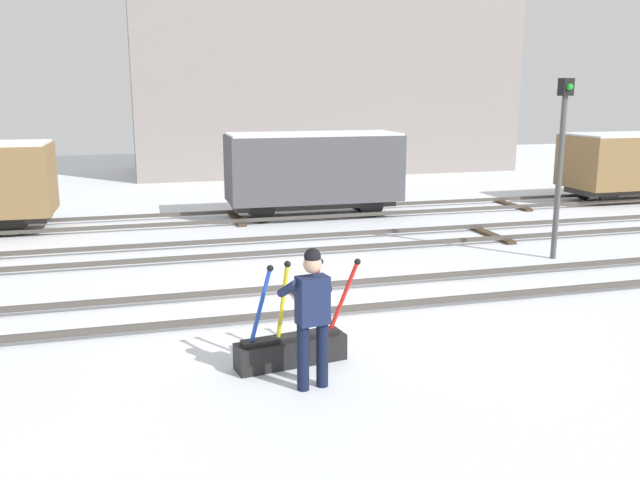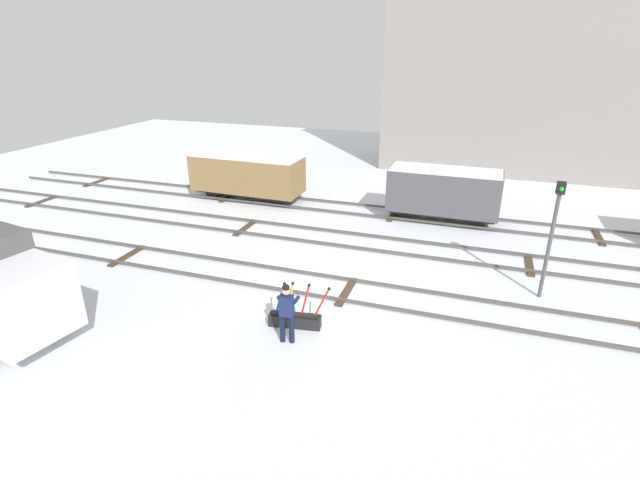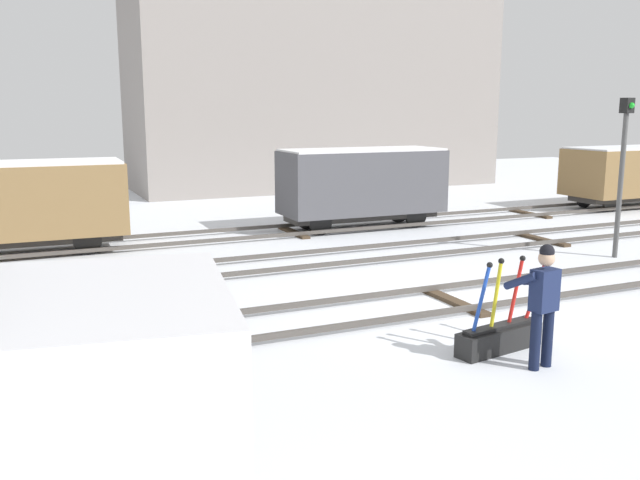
{
  "view_description": "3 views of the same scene",
  "coord_description": "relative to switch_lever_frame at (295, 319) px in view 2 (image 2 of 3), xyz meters",
  "views": [
    {
      "loc": [
        -2.81,
        -10.79,
        3.62
      ],
      "look_at": [
        0.57,
        1.31,
        0.84
      ],
      "focal_mm": 38.13,
      "sensor_mm": 36.0,
      "label": 1
    },
    {
      "loc": [
        3.66,
        -13.41,
        7.69
      ],
      "look_at": [
        -1.37,
        1.27,
        1.21
      ],
      "focal_mm": 26.73,
      "sensor_mm": 36.0,
      "label": 2
    },
    {
      "loc": [
        -7.4,
        -10.32,
        3.61
      ],
      "look_at": [
        -1.42,
        2.99,
        0.81
      ],
      "focal_mm": 38.5,
      "sensor_mm": 36.0,
      "label": 3
    }
  ],
  "objects": [
    {
      "name": "track_siding_near",
      "position": [
        0.87,
        6.58,
        -0.14
      ],
      "size": [
        44.0,
        1.94,
        0.18
      ],
      "color": "#4C4742",
      "rests_on": "ground_plane"
    },
    {
      "name": "switch_lever_frame",
      "position": [
        0.0,
        0.0,
        0.0
      ],
      "size": [
        1.81,
        0.6,
        1.44
      ],
      "rotation": [
        0.0,
        0.0,
        0.16
      ],
      "color": "black",
      "rests_on": "ground_plane"
    },
    {
      "name": "freight_car_far_end",
      "position": [
        3.11,
        10.45,
        1.14
      ],
      "size": [
        4.96,
        1.99,
        2.42
      ],
      "rotation": [
        0.0,
        0.0,
        -0.02
      ],
      "color": "#2D2B28",
      "rests_on": "ground_plane"
    },
    {
      "name": "rail_worker",
      "position": [
        0.07,
        -0.77,
        0.76
      ],
      "size": [
        0.61,
        0.74,
        1.79
      ],
      "rotation": [
        0.0,
        0.0,
        0.16
      ],
      "color": "#111831",
      "rests_on": "ground_plane"
    },
    {
      "name": "signal_post",
      "position": [
        6.88,
        4.19,
        2.11
      ],
      "size": [
        0.24,
        0.32,
        3.86
      ],
      "color": "#4C4C4C",
      "rests_on": "ground_plane"
    },
    {
      "name": "freight_car_near_switch",
      "position": [
        -6.81,
        10.45,
        1.09
      ],
      "size": [
        5.83,
        2.14,
        2.33
      ],
      "rotation": [
        0.0,
        0.0,
        -0.03
      ],
      "color": "#2D2B28",
      "rests_on": "ground_plane"
    },
    {
      "name": "track_main_line",
      "position": [
        0.87,
        2.41,
        -0.14
      ],
      "size": [
        44.0,
        1.94,
        0.18
      ],
      "color": "#4C4742",
      "rests_on": "ground_plane"
    },
    {
      "name": "ground_plane",
      "position": [
        0.87,
        2.41,
        -0.25
      ],
      "size": [
        60.0,
        60.0,
        0.0
      ],
      "primitive_type": "plane",
      "color": "silver"
    },
    {
      "name": "apartment_building",
      "position": [
        6.64,
        22.05,
        6.14
      ],
      "size": [
        17.1,
        5.98,
        12.76
      ],
      "color": "gray",
      "rests_on": "ground_plane"
    },
    {
      "name": "track_siding_far",
      "position": [
        0.87,
        10.45,
        -0.14
      ],
      "size": [
        44.0,
        1.94,
        0.18
      ],
      "color": "#4C4742",
      "rests_on": "ground_plane"
    }
  ]
}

